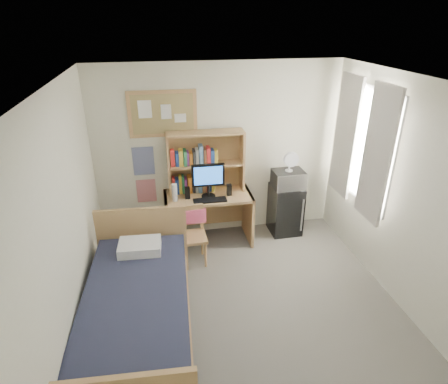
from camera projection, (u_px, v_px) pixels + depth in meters
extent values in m
cube|color=slate|center=(252.00, 323.00, 4.23)|extent=(3.60, 4.20, 0.02)
cube|color=silver|center=(262.00, 88.00, 3.11)|extent=(3.60, 4.20, 0.02)
cube|color=white|center=(219.00, 153.00, 5.53)|extent=(3.60, 0.04, 2.60)
cube|color=white|center=(63.00, 242.00, 3.36)|extent=(0.04, 4.20, 2.60)
cube|color=white|center=(420.00, 207.00, 3.97)|extent=(0.04, 4.20, 2.60)
cube|color=white|center=(362.00, 145.00, 4.90)|extent=(0.10, 1.40, 1.70)
cube|color=beige|center=(377.00, 156.00, 4.54)|extent=(0.04, 0.55, 1.70)
cube|color=beige|center=(345.00, 137.00, 5.25)|extent=(0.04, 0.55, 1.70)
cube|color=tan|center=(163.00, 114.00, 5.12)|extent=(0.94, 0.03, 0.64)
cube|color=navy|center=(143.00, 161.00, 5.35)|extent=(0.30, 0.01, 0.42)
cube|color=red|center=(146.00, 191.00, 5.56)|extent=(0.28, 0.01, 0.36)
cube|color=tan|center=(208.00, 219.00, 5.58)|extent=(1.26, 0.64, 0.79)
cube|color=tan|center=(193.00, 237.00, 5.10)|extent=(0.42, 0.42, 0.82)
cube|color=black|center=(285.00, 209.00, 5.86)|extent=(0.46, 0.46, 0.78)
cube|color=#1C1F33|center=(138.00, 315.00, 3.92)|extent=(1.22, 2.24, 0.60)
cube|color=tan|center=(206.00, 162.00, 5.35)|extent=(1.10, 0.28, 0.89)
cube|color=black|center=(208.00, 181.00, 5.25)|extent=(0.46, 0.04, 0.49)
cube|color=black|center=(210.00, 200.00, 5.23)|extent=(0.47, 0.15, 0.02)
cube|color=black|center=(187.00, 193.00, 5.27)|extent=(0.07, 0.07, 0.17)
cube|color=black|center=(229.00, 190.00, 5.37)|extent=(0.07, 0.07, 0.17)
cylinder|color=white|center=(175.00, 192.00, 5.19)|extent=(0.07, 0.07, 0.25)
cube|color=#FF618B|center=(190.00, 215.00, 5.18)|extent=(0.44, 0.14, 0.21)
cube|color=#B5B6BA|center=(288.00, 179.00, 5.62)|extent=(0.46, 0.35, 0.26)
cylinder|color=white|center=(290.00, 162.00, 5.50)|extent=(0.23, 0.23, 0.28)
cube|color=white|center=(140.00, 247.00, 4.43)|extent=(0.51, 0.37, 0.12)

